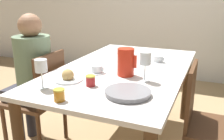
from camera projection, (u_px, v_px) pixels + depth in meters
The scene contains 13 objects.
dining_table at pixel (124, 79), 2.05m from camera, with size 0.97×1.67×0.75m.
chair_person_side at pixel (40, 98), 2.14m from camera, with size 0.42×0.42×0.87m.
chair_opposite at pixel (208, 123), 1.73m from camera, with size 0.42×0.42×0.87m.
person_seated at pixel (31, 71), 2.12m from camera, with size 0.39×0.41×1.17m.
red_pitcher at pixel (126, 62), 1.80m from camera, with size 0.15×0.12×0.20m.
wine_glass_water at pixel (145, 60), 1.67m from camera, with size 0.08×0.08×0.20m.
wine_glass_juice at pixel (41, 67), 1.54m from camera, with size 0.08×0.08×0.19m.
teacup_near_person at pixel (97, 70), 1.88m from camera, with size 0.14×0.14×0.06m.
teacup_across at pixel (158, 60), 2.16m from camera, with size 0.14×0.14×0.06m.
serving_tray at pixel (128, 93), 1.47m from camera, with size 0.28×0.28×0.03m.
bread_plate at pixel (68, 77), 1.71m from camera, with size 0.20×0.20×0.08m.
jam_jar_amber at pixel (59, 94), 1.38m from camera, with size 0.06×0.06×0.07m.
jam_jar_red at pixel (91, 80), 1.61m from camera, with size 0.06×0.06×0.07m.
Camera 1 is at (0.66, -1.82, 1.32)m, focal length 40.00 mm.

